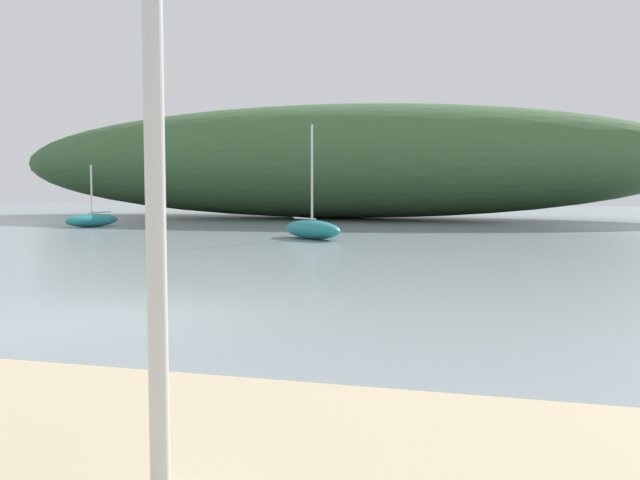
{
  "coord_description": "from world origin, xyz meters",
  "views": [
    {
      "loc": [
        5.76,
        -9.86,
        2.04
      ],
      "look_at": [
        2.32,
        2.39,
        1.05
      ],
      "focal_mm": 40.93,
      "sensor_mm": 36.0,
      "label": 1
    }
  ],
  "objects": [
    {
      "name": "ground_plane",
      "position": [
        0.0,
        0.0,
        0.0
      ],
      "size": [
        120.0,
        120.0,
        0.0
      ],
      "primitive_type": "plane",
      "color": "gray"
    },
    {
      "name": "mast_structure",
      "position": [
        3.41,
        -6.04,
        3.07
      ],
      "size": [
        1.26,
        0.53,
        3.47
      ],
      "color": "silver",
      "rests_on": "beach_sand"
    },
    {
      "name": "sailboat_off_point",
      "position": [
        -13.82,
        20.16,
        0.32
      ],
      "size": [
        1.84,
        3.14,
        2.89
      ],
      "color": "teal",
      "rests_on": "ground"
    },
    {
      "name": "distant_hill",
      "position": [
        -5.38,
        32.29,
        3.33
      ],
      "size": [
        41.23,
        12.4,
        6.67
      ],
      "primitive_type": "ellipsoid",
      "color": "#3D6038",
      "rests_on": "ground"
    },
    {
      "name": "sailboat_inner_mooring",
      "position": [
        -1.77,
        15.84,
        0.37
      ],
      "size": [
        3.18,
        2.9,
        4.18
      ],
      "color": "teal",
      "rests_on": "ground"
    }
  ]
}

